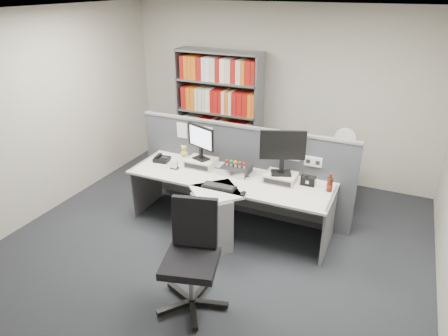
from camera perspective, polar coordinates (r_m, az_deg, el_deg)
The scene contains 21 objects.
ground at distance 4.87m, azimuth -3.23°, elevation -12.85°, with size 5.50×5.50×0.00m, color #292B30.
room_shell at distance 4.04m, azimuth -3.84°, elevation 7.73°, with size 5.04×5.54×2.72m.
partition at distance 5.51m, azimuth 2.61°, elevation -0.20°, with size 3.00×0.08×1.27m.
desk at distance 5.06m, azimuth -0.26°, elevation -5.01°, with size 2.60×1.20×0.72m.
monitor_riser_left at distance 5.42m, azimuth -3.22°, elevation 0.76°, with size 0.38×0.31×0.10m.
monitor_riser_right at distance 5.05m, azimuth 7.95°, elevation -1.34°, with size 0.38×0.31×0.10m.
monitor_left at distance 5.29m, azimuth -3.29°, elevation 3.99°, with size 0.44×0.21×0.46m.
monitor_right at distance 4.89m, azimuth 8.22°, elevation 2.70°, with size 0.53×0.25×0.56m.
desktop_pc at distance 5.22m, azimuth 1.68°, elevation -0.21°, with size 0.35×0.31×0.09m.
figurines at distance 5.17m, azimuth 1.62°, elevation 0.71°, with size 0.29×0.05×0.09m.
keyboard at distance 4.86m, azimuth -0.69°, elevation -2.64°, with size 0.41×0.16×0.03m.
mouse at distance 4.70m, azimuth 2.71°, elevation -3.57°, with size 0.07×0.11×0.04m, color black.
desk_phone at distance 5.63m, azimuth -8.75°, elevation 1.26°, with size 0.22×0.20×0.09m.
desk_calendar at distance 5.37m, azimuth -6.99°, elevation 0.42°, with size 0.10×0.08×0.12m.
plush_toy at distance 5.45m, azimuth -5.62°, elevation 2.23°, with size 0.10×0.10×0.17m.
speaker at distance 5.01m, azimuth 11.73°, elevation -1.75°, with size 0.17×0.10×0.11m, color black.
cola_bottle at distance 4.90m, azimuth 14.61°, elevation -2.27°, with size 0.07×0.07×0.23m.
shelving_unit at distance 6.75m, azimuth -0.70°, elevation 7.58°, with size 1.41×0.40×2.00m.
filing_cabinet at distance 6.03m, azimuth 15.86°, elevation -2.01°, with size 0.45×0.61×0.70m.
desk_fan at distance 5.78m, azimuth 16.60°, elevation 3.73°, with size 0.28×0.17×0.47m.
office_chair at distance 4.02m, azimuth -4.48°, elevation -11.79°, with size 0.72×0.69×1.08m.
Camera 1 is at (1.83, -3.40, 2.97)m, focal length 32.58 mm.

